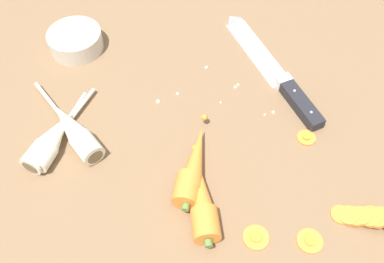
% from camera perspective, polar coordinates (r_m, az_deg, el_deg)
% --- Properties ---
extents(ground_plane, '(1.20, 0.90, 0.04)m').
position_cam_1_polar(ground_plane, '(0.77, 0.10, -0.31)').
color(ground_plane, brown).
extents(chefs_knife, '(0.19, 0.32, 0.04)m').
position_cam_1_polar(chefs_knife, '(0.87, 10.29, 9.13)').
color(chefs_knife, silver).
rests_on(chefs_knife, ground_plane).
extents(whole_carrot, '(0.06, 0.19, 0.04)m').
position_cam_1_polar(whole_carrot, '(0.69, 0.32, -4.79)').
color(whole_carrot, orange).
rests_on(whole_carrot, ground_plane).
extents(whole_carrot_second, '(0.07, 0.18, 0.04)m').
position_cam_1_polar(whole_carrot_second, '(0.66, 1.42, -9.34)').
color(whole_carrot_second, orange).
rests_on(whole_carrot_second, ground_plane).
extents(parsnip_front, '(0.09, 0.19, 0.04)m').
position_cam_1_polar(parsnip_front, '(0.76, -18.55, -0.93)').
color(parsnip_front, silver).
rests_on(parsnip_front, ground_plane).
extents(parsnip_mid_left, '(0.17, 0.18, 0.04)m').
position_cam_1_polar(parsnip_mid_left, '(0.76, -15.85, 0.21)').
color(parsnip_mid_left, silver).
rests_on(parsnip_mid_left, ground_plane).
extents(parsnip_mid_right, '(0.07, 0.17, 0.04)m').
position_cam_1_polar(parsnip_mid_right, '(0.76, -18.53, -1.07)').
color(parsnip_mid_right, silver).
rests_on(parsnip_mid_right, ground_plane).
extents(carrot_slice_stack, '(0.12, 0.05, 0.04)m').
position_cam_1_polar(carrot_slice_stack, '(0.71, 23.47, -10.72)').
color(carrot_slice_stack, orange).
rests_on(carrot_slice_stack, ground_plane).
extents(carrot_slice_stray_near, '(0.03, 0.03, 0.01)m').
position_cam_1_polar(carrot_slice_stray_near, '(0.77, 15.36, -0.74)').
color(carrot_slice_stray_near, orange).
rests_on(carrot_slice_stray_near, ground_plane).
extents(carrot_slice_stray_mid, '(0.04, 0.04, 0.01)m').
position_cam_1_polar(carrot_slice_stray_mid, '(0.66, 8.74, -14.05)').
color(carrot_slice_stray_mid, orange).
rests_on(carrot_slice_stray_mid, ground_plane).
extents(carrot_slice_stray_far, '(0.04, 0.04, 0.01)m').
position_cam_1_polar(carrot_slice_stray_far, '(0.67, 15.81, -14.13)').
color(carrot_slice_stray_far, orange).
rests_on(carrot_slice_stray_far, ground_plane).
extents(prep_bowl, '(0.11, 0.11, 0.04)m').
position_cam_1_polar(prep_bowl, '(0.91, -15.63, 11.92)').
color(prep_bowl, beige).
rests_on(prep_bowl, ground_plane).
extents(mince_crumbs, '(0.22, 0.12, 0.01)m').
position_cam_1_polar(mince_crumbs, '(0.80, 2.27, 5.35)').
color(mince_crumbs, beige).
rests_on(mince_crumbs, ground_plane).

